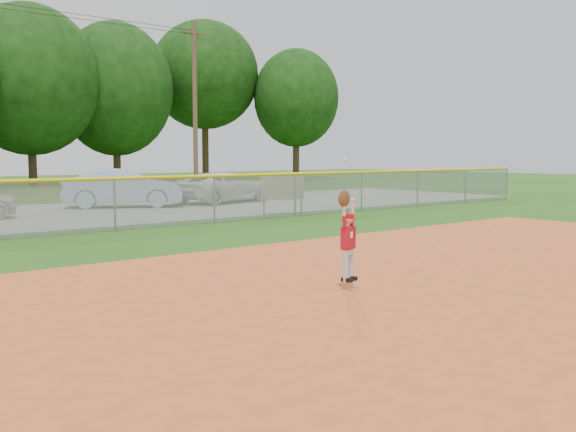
% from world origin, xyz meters
% --- Properties ---
extents(ground, '(120.00, 120.00, 0.00)m').
position_xyz_m(ground, '(0.00, 0.00, 0.00)').
color(ground, '#224F12').
rests_on(ground, ground).
extents(clay_infield, '(24.00, 16.00, 0.04)m').
position_xyz_m(clay_infield, '(0.00, -3.00, 0.02)').
color(clay_infield, '#BB4E21').
rests_on(clay_infield, ground).
extents(parking_strip, '(44.00, 10.00, 0.03)m').
position_xyz_m(parking_strip, '(0.00, 16.00, 0.01)').
color(parking_strip, gray).
rests_on(parking_strip, ground).
extents(car_blue, '(4.90, 3.77, 1.55)m').
position_xyz_m(car_blue, '(3.71, 17.29, 0.81)').
color(car_blue, '#92BCDA').
rests_on(car_blue, parking_strip).
extents(car_white_b, '(5.24, 3.29, 1.35)m').
position_xyz_m(car_white_b, '(8.36, 16.93, 0.70)').
color(car_white_b, silver).
rests_on(car_white_b, parking_strip).
extents(sponsor_sign, '(1.58, 0.52, 1.46)m').
position_xyz_m(sponsor_sign, '(6.82, 10.86, 0.96)').
color(sponsor_sign, gray).
rests_on(sponsor_sign, ground).
extents(outfield_fence, '(40.06, 0.10, 1.55)m').
position_xyz_m(outfield_fence, '(0.00, 10.00, 0.88)').
color(outfield_fence, gray).
rests_on(outfield_fence, ground).
extents(power_lines, '(19.40, 0.24, 9.00)m').
position_xyz_m(power_lines, '(1.00, 22.00, 4.68)').
color(power_lines, '#4C3823').
rests_on(power_lines, ground).
extents(ballplayer, '(0.48, 0.27, 1.96)m').
position_xyz_m(ballplayer, '(-0.58, 0.13, 0.90)').
color(ballplayer, silver).
rests_on(ballplayer, ground).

